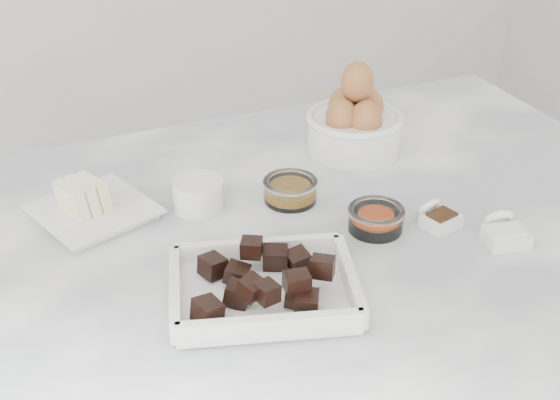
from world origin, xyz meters
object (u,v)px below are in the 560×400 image
(chocolate_dish, at_px, (263,284))
(egg_bowl, at_px, (355,122))
(zest_bowl, at_px, (376,218))
(salt_spoon, at_px, (504,232))
(butter_plate, at_px, (91,205))
(sugar_ramekin, at_px, (198,193))
(vanilla_spoon, at_px, (438,217))
(honey_bowl, at_px, (290,190))

(chocolate_dish, bearing_deg, egg_bowl, 47.61)
(chocolate_dish, height_order, zest_bowl, chocolate_dish)
(salt_spoon, bearing_deg, chocolate_dish, 178.93)
(butter_plate, distance_m, sugar_ramekin, 0.15)
(salt_spoon, bearing_deg, zest_bowl, 147.26)
(butter_plate, height_order, sugar_ramekin, butter_plate)
(zest_bowl, xyz_separation_m, vanilla_spoon, (0.08, -0.02, -0.01))
(egg_bowl, xyz_separation_m, salt_spoon, (0.05, -0.32, -0.03))
(chocolate_dish, relative_size, vanilla_spoon, 3.82)
(butter_plate, relative_size, sugar_ramekin, 2.55)
(zest_bowl, bearing_deg, vanilla_spoon, -15.10)
(honey_bowl, bearing_deg, salt_spoon, -44.00)
(zest_bowl, height_order, vanilla_spoon, vanilla_spoon)
(butter_plate, height_order, egg_bowl, egg_bowl)
(sugar_ramekin, distance_m, vanilla_spoon, 0.33)
(egg_bowl, bearing_deg, sugar_ramekin, -165.03)
(egg_bowl, xyz_separation_m, honey_bowl, (-0.16, -0.11, -0.03))
(vanilla_spoon, bearing_deg, sugar_ramekin, 148.76)
(egg_bowl, distance_m, salt_spoon, 0.32)
(butter_plate, bearing_deg, chocolate_dish, -61.45)
(chocolate_dish, height_order, egg_bowl, egg_bowl)
(zest_bowl, bearing_deg, sugar_ramekin, 143.22)
(sugar_ramekin, xyz_separation_m, vanilla_spoon, (0.28, -0.17, -0.01))
(honey_bowl, bearing_deg, butter_plate, 165.99)
(honey_bowl, bearing_deg, vanilla_spoon, -41.51)
(chocolate_dish, bearing_deg, salt_spoon, -1.07)
(salt_spoon, bearing_deg, honey_bowl, 136.00)
(sugar_ramekin, xyz_separation_m, zest_bowl, (0.20, -0.15, -0.01))
(chocolate_dish, xyz_separation_m, honey_bowl, (0.12, 0.20, -0.01))
(chocolate_dish, relative_size, butter_plate, 1.39)
(egg_bowl, height_order, salt_spoon, egg_bowl)
(zest_bowl, bearing_deg, salt_spoon, -32.74)
(honey_bowl, height_order, zest_bowl, same)
(zest_bowl, relative_size, vanilla_spoon, 1.17)
(zest_bowl, bearing_deg, chocolate_dish, -156.77)
(chocolate_dish, distance_m, egg_bowl, 0.42)
(honey_bowl, xyz_separation_m, vanilla_spoon, (0.16, -0.14, -0.01))
(egg_bowl, relative_size, salt_spoon, 2.08)
(egg_bowl, height_order, honey_bowl, egg_bowl)
(chocolate_dish, relative_size, zest_bowl, 3.28)
(honey_bowl, bearing_deg, egg_bowl, 34.40)
(sugar_ramekin, distance_m, salt_spoon, 0.42)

